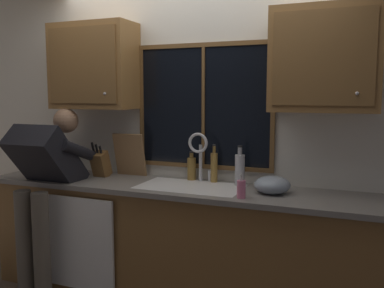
% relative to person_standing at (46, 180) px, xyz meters
% --- Properties ---
extents(back_wall, '(5.62, 0.12, 2.55)m').
position_rel_person_standing_xyz_m(back_wall, '(1.06, 0.65, 0.33)').
color(back_wall, silver).
rests_on(back_wall, floor).
extents(window_glass, '(1.10, 0.02, 0.95)m').
position_rel_person_standing_xyz_m(window_glass, '(1.14, 0.58, 0.58)').
color(window_glass, black).
extents(window_frame_top, '(1.17, 0.02, 0.04)m').
position_rel_person_standing_xyz_m(window_frame_top, '(1.14, 0.57, 1.08)').
color(window_frame_top, brown).
extents(window_frame_bottom, '(1.17, 0.02, 0.04)m').
position_rel_person_standing_xyz_m(window_frame_bottom, '(1.14, 0.57, 0.09)').
color(window_frame_bottom, brown).
extents(window_frame_left, '(0.03, 0.02, 0.95)m').
position_rel_person_standing_xyz_m(window_frame_left, '(0.57, 0.57, 0.58)').
color(window_frame_left, brown).
extents(window_frame_right, '(0.03, 0.02, 0.95)m').
position_rel_person_standing_xyz_m(window_frame_right, '(1.71, 0.57, 0.58)').
color(window_frame_right, brown).
extents(window_mullion_center, '(0.02, 0.02, 0.95)m').
position_rel_person_standing_xyz_m(window_mullion_center, '(1.14, 0.57, 0.58)').
color(window_mullion_center, brown).
extents(lower_cabinet_run, '(3.22, 0.58, 0.88)m').
position_rel_person_standing_xyz_m(lower_cabinet_run, '(1.06, 0.30, -0.50)').
color(lower_cabinet_run, brown).
rests_on(lower_cabinet_run, floor).
extents(countertop, '(3.28, 0.62, 0.04)m').
position_rel_person_standing_xyz_m(countertop, '(1.06, 0.28, -0.04)').
color(countertop, slate).
rests_on(countertop, lower_cabinet_run).
extents(dishwasher_front, '(0.60, 0.02, 0.74)m').
position_rel_person_standing_xyz_m(dishwasher_front, '(0.33, -0.02, -0.48)').
color(dishwasher_front, white).
extents(upper_cabinet_left, '(0.73, 0.36, 0.72)m').
position_rel_person_standing_xyz_m(upper_cabinet_left, '(0.20, 0.42, 0.92)').
color(upper_cabinet_left, olive).
extents(upper_cabinet_right, '(0.73, 0.36, 0.72)m').
position_rel_person_standing_xyz_m(upper_cabinet_right, '(2.09, 0.42, 0.92)').
color(upper_cabinet_right, olive).
extents(sink, '(0.80, 0.46, 0.21)m').
position_rel_person_standing_xyz_m(sink, '(1.14, 0.29, -0.12)').
color(sink, silver).
rests_on(sink, lower_cabinet_run).
extents(faucet, '(0.18, 0.09, 0.40)m').
position_rel_person_standing_xyz_m(faucet, '(1.15, 0.47, 0.23)').
color(faucet, silver).
rests_on(faucet, countertop).
extents(person_standing, '(0.53, 0.71, 1.51)m').
position_rel_person_standing_xyz_m(person_standing, '(0.00, 0.00, 0.00)').
color(person_standing, '#595147').
rests_on(person_standing, floor).
extents(knife_block, '(0.12, 0.18, 0.32)m').
position_rel_person_standing_xyz_m(knife_block, '(0.28, 0.37, 0.09)').
color(knife_block, brown).
rests_on(knife_block, countertop).
extents(cutting_board, '(0.28, 0.10, 0.37)m').
position_rel_person_standing_xyz_m(cutting_board, '(0.49, 0.50, 0.16)').
color(cutting_board, '#997047').
rests_on(cutting_board, countertop).
extents(mixing_bowl, '(0.26, 0.26, 0.13)m').
position_rel_person_standing_xyz_m(mixing_bowl, '(1.77, 0.31, 0.04)').
color(mixing_bowl, '#8C99A8').
rests_on(mixing_bowl, countertop).
extents(soap_dispenser, '(0.06, 0.07, 0.17)m').
position_rel_person_standing_xyz_m(soap_dispenser, '(1.60, 0.08, 0.04)').
color(soap_dispenser, pink).
rests_on(soap_dispenser, countertop).
extents(bottle_green_glass, '(0.08, 0.08, 0.31)m').
position_rel_person_standing_xyz_m(bottle_green_glass, '(1.48, 0.47, 0.11)').
color(bottle_green_glass, '#B7B7BC').
rests_on(bottle_green_glass, countertop).
extents(bottle_tall_clear, '(0.07, 0.07, 0.24)m').
position_rel_person_standing_xyz_m(bottle_tall_clear, '(1.06, 0.53, 0.08)').
color(bottle_tall_clear, olive).
rests_on(bottle_tall_clear, countertop).
extents(bottle_amber_small, '(0.06, 0.06, 0.31)m').
position_rel_person_standing_xyz_m(bottle_amber_small, '(1.26, 0.51, 0.11)').
color(bottle_amber_small, olive).
rests_on(bottle_amber_small, countertop).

